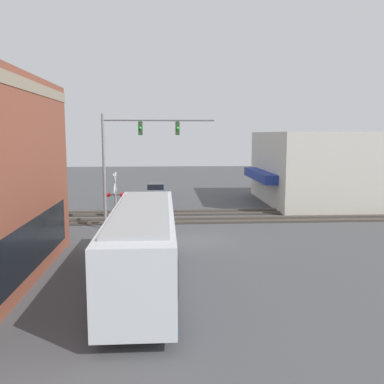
# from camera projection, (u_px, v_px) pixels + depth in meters

# --- Properties ---
(ground_plane) EXTENTS (120.00, 120.00, 0.00)m
(ground_plane) POSITION_uv_depth(u_px,v_px,m) (196.00, 240.00, 25.87)
(ground_plane) COLOR #4C4C4F
(shop_building) EXTENTS (13.28, 10.46, 6.57)m
(shop_building) POSITION_uv_depth(u_px,v_px,m) (314.00, 168.00, 39.93)
(shop_building) COLOR beige
(shop_building) RESTS_ON ground
(city_bus) EXTENTS (11.97, 2.59, 3.34)m
(city_bus) POSITION_uv_depth(u_px,v_px,m) (143.00, 243.00, 17.95)
(city_bus) COLOR silver
(city_bus) RESTS_ON ground
(traffic_signal_gantry) EXTENTS (0.42, 7.48, 7.72)m
(traffic_signal_gantry) POSITION_uv_depth(u_px,v_px,m) (133.00, 147.00, 28.46)
(traffic_signal_gantry) COLOR gray
(traffic_signal_gantry) RESTS_ON ground
(crossing_signal) EXTENTS (1.41, 1.18, 3.81)m
(crossing_signal) POSITION_uv_depth(u_px,v_px,m) (115.00, 195.00, 28.99)
(crossing_signal) COLOR gray
(crossing_signal) RESTS_ON ground
(rail_track_near) EXTENTS (2.60, 60.00, 0.15)m
(rail_track_near) POSITION_uv_depth(u_px,v_px,m) (190.00, 220.00, 31.80)
(rail_track_near) COLOR #332D28
(rail_track_near) RESTS_ON ground
(rail_track_far) EXTENTS (2.60, 60.00, 0.15)m
(rail_track_far) POSITION_uv_depth(u_px,v_px,m) (188.00, 212.00, 34.96)
(rail_track_far) COLOR #332D28
(rail_track_far) RESTS_ON ground
(parked_car_grey) EXTENTS (4.77, 1.82, 1.52)m
(parked_car_grey) POSITION_uv_depth(u_px,v_px,m) (154.00, 201.00, 36.34)
(parked_car_grey) COLOR slate
(parked_car_grey) RESTS_ON ground
(parked_car_blue) EXTENTS (4.29, 1.82, 1.46)m
(parked_car_blue) POSITION_uv_depth(u_px,v_px,m) (156.00, 191.00, 43.43)
(parked_car_blue) COLOR navy
(parked_car_blue) RESTS_ON ground
(pedestrian_at_crossing) EXTENTS (0.34, 0.34, 1.63)m
(pedestrian_at_crossing) POSITION_uv_depth(u_px,v_px,m) (126.00, 215.00, 29.69)
(pedestrian_at_crossing) COLOR black
(pedestrian_at_crossing) RESTS_ON ground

